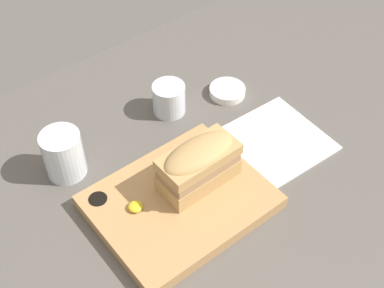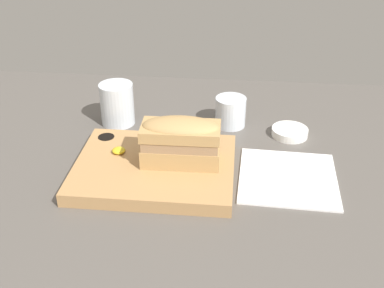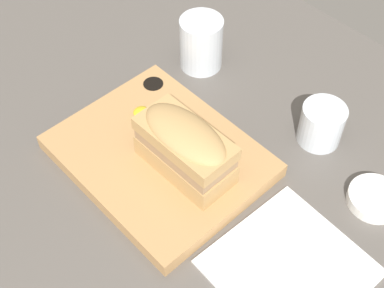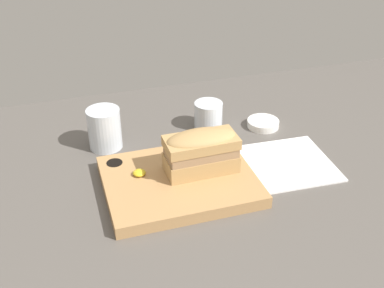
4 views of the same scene
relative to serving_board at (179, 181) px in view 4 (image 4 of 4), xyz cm
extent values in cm
cube|color=#56514C|center=(5.81, 0.76, -2.26)|extent=(194.72, 93.10, 2.00)
cube|color=tan|center=(0.09, -0.07, -0.01)|extent=(29.49, 23.73, 2.52)
cylinder|color=black|center=(-11.33, 8.47, 0.69)|extent=(3.32, 3.32, 1.26)
cube|color=tan|center=(4.93, 0.97, 3.00)|extent=(14.42, 7.21, 3.50)
cube|color=#9E7A56|center=(4.93, 0.97, 5.70)|extent=(13.84, 6.92, 1.89)
cube|color=tan|center=(4.93, 0.97, 7.69)|extent=(14.42, 7.21, 2.10)
ellipsoid|color=tan|center=(4.93, 0.97, 8.56)|extent=(14.13, 7.06, 3.15)
ellipsoid|color=gold|center=(-7.32, 2.69, 1.77)|extent=(2.55, 2.55, 1.02)
cylinder|color=silver|center=(-11.54, 19.54, 3.41)|extent=(7.42, 7.42, 9.34)
cylinder|color=silver|center=(-11.54, 19.54, 1.04)|extent=(6.53, 6.53, 4.20)
cylinder|color=silver|center=(13.50, 21.05, 2.01)|extent=(6.76, 6.76, 6.56)
cylinder|color=#33050F|center=(13.50, 21.05, 1.24)|extent=(6.09, 6.09, 4.61)
cube|color=white|center=(24.89, 1.07, -1.06)|extent=(18.62, 19.09, 0.40)
cylinder|color=white|center=(26.40, 17.45, -0.43)|extent=(7.73, 7.73, 1.68)
camera|label=1|loc=(-33.83, -46.29, 75.22)|focal=50.00mm
camera|label=2|loc=(14.59, -74.52, 49.18)|focal=45.00mm
camera|label=3|loc=(39.53, -30.22, 62.87)|focal=50.00mm
camera|label=4|loc=(-20.65, -75.18, 56.34)|focal=45.00mm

